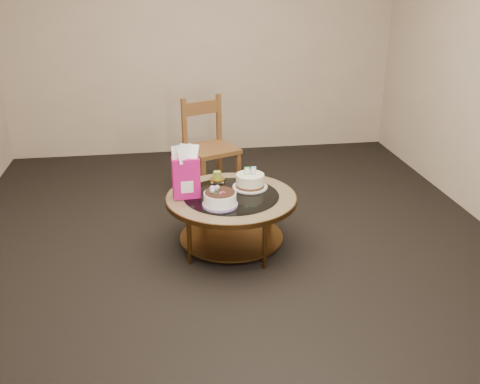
{
  "coord_description": "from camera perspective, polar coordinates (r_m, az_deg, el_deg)",
  "views": [
    {
      "loc": [
        -0.5,
        -3.75,
        2.09
      ],
      "look_at": [
        0.07,
        0.02,
        0.47
      ],
      "focal_mm": 40.0,
      "sensor_mm": 36.0,
      "label": 1
    }
  ],
  "objects": [
    {
      "name": "ground",
      "position": [
        4.33,
        -0.89,
        -5.92
      ],
      "size": [
        5.0,
        5.0,
        0.0
      ],
      "primitive_type": "plane",
      "color": "black",
      "rests_on": "ground"
    },
    {
      "name": "room_walls",
      "position": [
        3.83,
        -1.04,
        14.73
      ],
      "size": [
        4.52,
        5.02,
        2.61
      ],
      "color": "#BEA890",
      "rests_on": "ground"
    },
    {
      "name": "coffee_table",
      "position": [
        4.16,
        -0.93,
        -1.35
      ],
      "size": [
        1.02,
        1.02,
        0.46
      ],
      "color": "brown",
      "rests_on": "ground"
    },
    {
      "name": "decorated_cake",
      "position": [
        3.93,
        -2.17,
        -0.81
      ],
      "size": [
        0.26,
        0.26,
        0.15
      ],
      "rotation": [
        0.0,
        0.0,
        0.04
      ],
      "color": "#A788C0",
      "rests_on": "coffee_table"
    },
    {
      "name": "cream_cake",
      "position": [
        4.25,
        1.08,
        1.16
      ],
      "size": [
        0.28,
        0.28,
        0.18
      ],
      "rotation": [
        0.0,
        0.0,
        0.08
      ],
      "color": "silver",
      "rests_on": "coffee_table"
    },
    {
      "name": "gift_bag",
      "position": [
        4.04,
        -5.8,
        2.12
      ],
      "size": [
        0.21,
        0.16,
        0.41
      ],
      "rotation": [
        0.0,
        0.0,
        0.07
      ],
      "color": "#C41265",
      "rests_on": "coffee_table"
    },
    {
      "name": "pillar_candle",
      "position": [
        4.39,
        -2.44,
        1.54
      ],
      "size": [
        0.13,
        0.13,
        0.09
      ],
      "rotation": [
        0.0,
        0.0,
        -0.12
      ],
      "color": "tan",
      "rests_on": "coffee_table"
    },
    {
      "name": "dining_chair",
      "position": [
        5.18,
        -3.29,
        4.82
      ],
      "size": [
        0.57,
        0.57,
        0.95
      ],
      "rotation": [
        0.0,
        0.0,
        0.39
      ],
      "color": "brown",
      "rests_on": "ground"
    }
  ]
}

